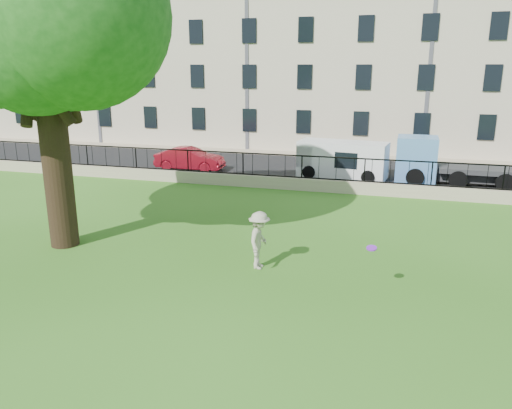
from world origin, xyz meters
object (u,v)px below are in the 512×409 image
(frisbee, at_px, (372,248))
(red_sedan, at_px, (190,159))
(man, at_px, (259,240))
(blue_truck, at_px, (454,162))
(white_van, at_px, (342,160))

(frisbee, distance_m, red_sedan, 18.00)
(man, xyz_separation_m, red_sedan, (-7.85, 13.06, -0.22))
(frisbee, bearing_deg, blue_truck, 77.20)
(white_van, xyz_separation_m, blue_truck, (5.64, -0.05, 0.20))
(man, relative_size, blue_truck, 0.31)
(man, height_order, white_van, white_van)
(man, bearing_deg, blue_truck, -26.76)
(frisbee, bearing_deg, white_van, 99.25)
(red_sedan, bearing_deg, blue_truck, -90.47)
(white_van, height_order, blue_truck, blue_truck)
(man, relative_size, white_van, 0.37)
(red_sedan, height_order, blue_truck, blue_truck)
(frisbee, height_order, white_van, white_van)
(frisbee, xyz_separation_m, red_sedan, (-11.15, 14.11, -0.69))
(blue_truck, bearing_deg, white_van, -179.30)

